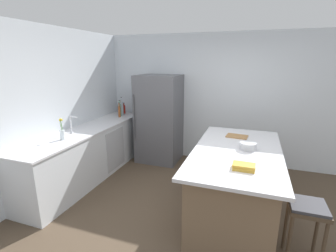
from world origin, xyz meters
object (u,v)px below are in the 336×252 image
at_px(flower_vase, 62,132).
at_px(whiskey_bottle, 122,109).
at_px(refrigerator, 159,119).
at_px(hot_sauce_bottle, 124,109).
at_px(soda_bottle, 122,108).
at_px(sink_faucet, 72,124).
at_px(gin_bottle, 120,110).
at_px(bar_stool, 307,215).
at_px(vinegar_bottle, 119,111).
at_px(mixing_bowl, 248,146).
at_px(cutting_board, 237,136).
at_px(kitchen_island, 235,182).
at_px(cookbook_stack, 244,167).

height_order(flower_vase, whiskey_bottle, flower_vase).
height_order(refrigerator, hot_sauce_bottle, refrigerator).
distance_m(hot_sauce_bottle, soda_bottle, 0.20).
height_order(sink_faucet, hot_sauce_bottle, sink_faucet).
distance_m(refrigerator, gin_bottle, 0.88).
distance_m(bar_stool, vinegar_bottle, 3.80).
height_order(bar_stool, mixing_bowl, mixing_bowl).
bearing_deg(vinegar_bottle, sink_faucet, -95.31).
relative_size(hot_sauce_bottle, cutting_board, 0.72).
bearing_deg(mixing_bowl, kitchen_island, -152.95).
bearing_deg(mixing_bowl, hot_sauce_bottle, 150.07).
xyz_separation_m(bar_stool, flower_vase, (-3.28, 0.30, 0.46)).
xyz_separation_m(refrigerator, cookbook_stack, (1.78, -2.05, 0.07)).
bearing_deg(cutting_board, cookbook_stack, -82.41).
height_order(vinegar_bottle, cookbook_stack, vinegar_bottle).
bearing_deg(flower_vase, mixing_bowl, 8.94).
distance_m(sink_faucet, vinegar_bottle, 1.31).
xyz_separation_m(soda_bottle, cookbook_stack, (2.64, -2.02, -0.10)).
xyz_separation_m(gin_bottle, mixing_bowl, (2.66, -1.29, -0.07)).
relative_size(refrigerator, bar_stool, 2.59).
relative_size(sink_faucet, whiskey_bottle, 0.94).
bearing_deg(flower_vase, cutting_board, 20.71).
bearing_deg(whiskey_bottle, gin_bottle, -72.01).
xyz_separation_m(bar_stool, cutting_board, (-0.80, 1.24, 0.39)).
xyz_separation_m(bar_stool, sink_faucet, (-3.37, 0.61, 0.51)).
relative_size(flower_vase, cutting_board, 1.00).
bearing_deg(mixing_bowl, flower_vase, -171.06).
relative_size(sink_faucet, mixing_bowl, 1.39).
bearing_deg(bar_stool, gin_bottle, 148.61).
bearing_deg(cookbook_stack, gin_bottle, 143.74).
height_order(sink_faucet, mixing_bowl, sink_faucet).
xyz_separation_m(refrigerator, mixing_bowl, (1.80, -1.40, 0.09)).
xyz_separation_m(sink_faucet, soda_bottle, (0.08, 1.48, -0.00)).
xyz_separation_m(kitchen_island, whiskey_bottle, (-2.59, 1.53, 0.56)).
bearing_deg(mixing_bowl, cutting_board, 108.54).
relative_size(bar_stool, soda_bottle, 1.74).
xyz_separation_m(kitchen_island, refrigerator, (-1.68, 1.46, 0.42)).
relative_size(soda_bottle, cutting_board, 1.20).
relative_size(refrigerator, hot_sauce_bottle, 7.53).
distance_m(soda_bottle, cookbook_stack, 3.33).
bearing_deg(soda_bottle, kitchen_island, -29.62).
xyz_separation_m(kitchen_island, gin_bottle, (-2.53, 1.35, 0.58)).
distance_m(gin_bottle, vinegar_bottle, 0.10).
relative_size(kitchen_island, refrigerator, 1.17).
relative_size(refrigerator, sink_faucet, 5.98).
bearing_deg(soda_bottle, gin_bottle, -90.62).
bearing_deg(gin_bottle, hot_sauce_bottle, 100.84).
distance_m(kitchen_island, refrigerator, 2.26).
height_order(sink_faucet, whiskey_bottle, whiskey_bottle).
height_order(bar_stool, vinegar_bottle, vinegar_bottle).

